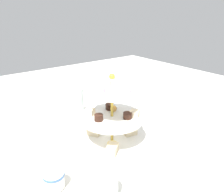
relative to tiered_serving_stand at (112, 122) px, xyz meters
The scene contains 7 objects.
ground_plane 0.08m from the tiered_serving_stand, 166.83° to the right, with size 2.40×2.40×0.00m, color silver.
tiered_serving_stand is the anchor object (origin of this frame).
water_glass_tall_right 0.27m from the tiered_serving_stand, behind, with size 0.07×0.07×0.14m, color silver.
water_glass_short_left 0.27m from the tiered_serving_stand, 41.03° to the right, with size 0.06×0.06×0.07m, color silver.
teacup_with_saucer 0.28m from the tiered_serving_stand, 72.07° to the right, with size 0.09×0.09×0.05m.
butter_knife_left 0.32m from the tiered_serving_stand, 99.04° to the left, with size 0.17×0.01×0.00m, color silver.
butter_knife_right 0.33m from the tiered_serving_stand, 117.87° to the right, with size 0.17×0.01×0.00m, color silver.
Camera 1 is at (0.56, -0.43, 0.46)m, focal length 35.48 mm.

